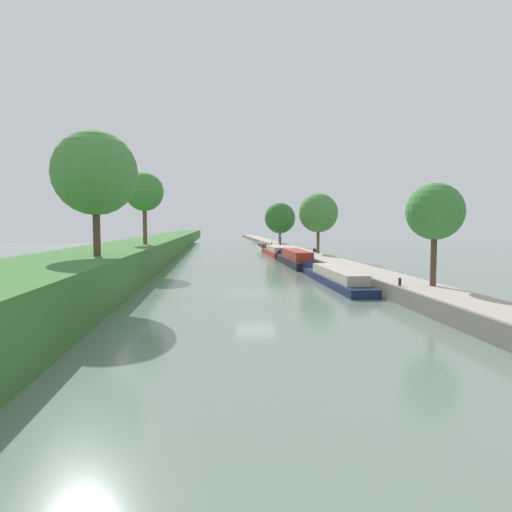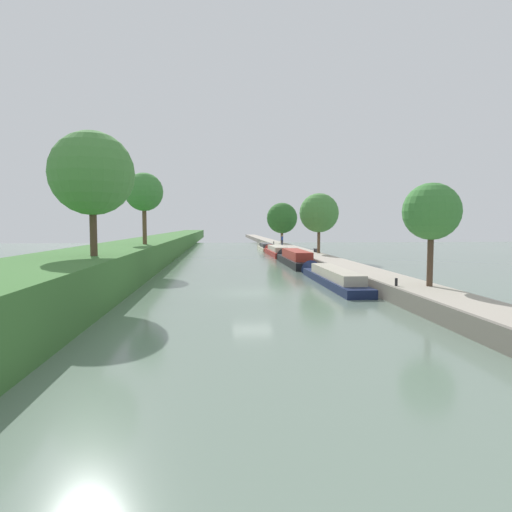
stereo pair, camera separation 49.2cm
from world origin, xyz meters
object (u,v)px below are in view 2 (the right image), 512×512
object	(u,v)px
narrowboat_black	(294,259)
narrowboat_navy	(331,277)
narrowboat_red	(276,251)
mooring_bollard_far	(274,243)
narrowboat_cream	(265,247)
mooring_bollard_near	(396,282)
park_bench	(316,250)
person_walking	(282,240)

from	to	relation	value
narrowboat_black	narrowboat_navy	bearing A→B (deg)	-89.62
narrowboat_red	mooring_bollard_far	xyz separation A→B (m)	(1.92, 17.61, 0.53)
narrowboat_cream	narrowboat_red	bearing A→B (deg)	-89.57
narrowboat_red	mooring_bollard_near	bearing A→B (deg)	-87.14
narrowboat_cream	park_bench	xyz separation A→B (m)	(4.31, -20.97, 0.74)
narrowboat_cream	mooring_bollard_far	size ratio (longest dim) A/B	24.85
mooring_bollard_far	mooring_bollard_near	bearing A→B (deg)	-90.00
narrowboat_black	narrowboat_cream	bearing A→B (deg)	90.29
person_walking	mooring_bollard_near	size ratio (longest dim) A/B	3.69
narrowboat_navy	park_bench	xyz separation A→B (m)	(4.07, 22.91, 0.72)
person_walking	park_bench	world-z (taller)	person_walking
narrowboat_black	mooring_bollard_near	world-z (taller)	narrowboat_black
narrowboat_cream	mooring_bollard_far	world-z (taller)	mooring_bollard_far
narrowboat_red	park_bench	size ratio (longest dim) A/B	9.42
person_walking	park_bench	bearing A→B (deg)	-86.20
narrowboat_cream	narrowboat_black	bearing A→B (deg)	-89.71
narrowboat_red	mooring_bollard_near	size ratio (longest dim) A/B	31.42
narrowboat_cream	mooring_bollard_near	xyz separation A→B (m)	(2.02, -51.70, 0.62)
narrowboat_black	park_bench	bearing A→B (deg)	61.00
narrowboat_black	mooring_bollard_far	world-z (taller)	narrowboat_black
narrowboat_cream	mooring_bollard_near	distance (m)	51.74
narrowboat_navy	mooring_bollard_near	xyz separation A→B (m)	(1.78, -7.82, 0.60)
narrowboat_red	park_bench	xyz separation A→B (m)	(4.22, -7.71, 0.66)
narrowboat_navy	narrowboat_black	size ratio (longest dim) A/B	1.01
narrowboat_cream	park_bench	bearing A→B (deg)	-78.38
narrowboat_red	person_walking	world-z (taller)	person_walking
mooring_bollard_near	park_bench	bearing A→B (deg)	85.73
narrowboat_black	park_bench	size ratio (longest dim) A/B	9.49
narrowboat_cream	person_walking	world-z (taller)	person_walking
narrowboat_black	mooring_bollard_far	size ratio (longest dim) A/B	31.64
park_bench	mooring_bollard_near	bearing A→B (deg)	-94.27
narrowboat_cream	mooring_bollard_near	size ratio (longest dim) A/B	24.85
narrowboat_black	person_walking	distance (m)	28.50
narrowboat_cream	person_walking	size ratio (longest dim) A/B	6.74
park_bench	mooring_bollard_far	bearing A→B (deg)	95.18
narrowboat_red	narrowboat_cream	xyz separation A→B (m)	(-0.10, 13.27, -0.08)
narrowboat_navy	mooring_bollard_near	distance (m)	8.04
narrowboat_navy	narrowboat_cream	size ratio (longest dim) A/B	1.28
narrowboat_navy	park_bench	bearing A→B (deg)	79.93
mooring_bollard_far	park_bench	distance (m)	25.42
narrowboat_navy	person_walking	size ratio (longest dim) A/B	8.65
narrowboat_navy	mooring_bollard_near	size ratio (longest dim) A/B	31.91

